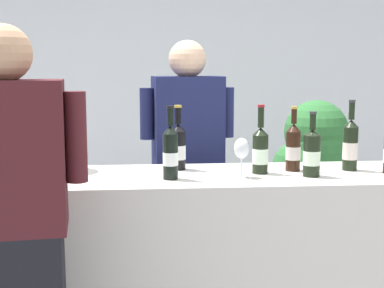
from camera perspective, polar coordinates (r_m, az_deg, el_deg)
The scene contains 14 objects.
wall_back at distance 5.17m, azimuth -1.30°, elevation 6.87°, with size 8.00×0.10×2.80m, color silver.
counter at distance 2.77m, azimuth 2.20°, elevation -13.42°, with size 2.52×0.58×1.00m, color beige.
wine_bottle_0 at distance 2.66m, azimuth 7.21°, elevation -0.63°, with size 0.08×0.08×0.34m.
wine_bottle_1 at distance 2.83m, azimuth 16.34°, elevation -0.09°, with size 0.07×0.07×0.35m.
wine_bottle_2 at distance 2.50m, azimuth -2.28°, elevation -0.83°, with size 0.07×0.07×0.34m.
wine_bottle_4 at distance 2.73m, azimuth -1.48°, elevation -0.24°, with size 0.08×0.08×0.33m.
wine_bottle_6 at distance 2.75m, azimuth 10.62°, elevation -0.33°, with size 0.07×0.07×0.32m.
wine_bottle_7 at distance 2.81m, azimuth -18.83°, elevation -0.53°, with size 0.07×0.07×0.32m.
wine_bottle_8 at distance 2.63m, azimuth 12.51°, elevation -0.93°, with size 0.08×0.08×0.31m.
wine_glass at distance 2.55m, azimuth 5.24°, elevation -0.61°, with size 0.07×0.07×0.19m.
ice_bucket at distance 2.79m, azimuth -14.10°, elevation -0.26°, with size 0.24×0.24×0.24m.
person_server at distance 3.25m, azimuth -0.47°, elevation -4.26°, with size 0.56×0.28×1.67m.
person_guest at distance 2.15m, azimuth -18.35°, elevation -11.35°, with size 0.56×0.28×1.67m.
potted_shrub at distance 3.98m, azimuth 12.30°, elevation -2.09°, with size 0.55×0.59×1.29m.
Camera 1 is at (-0.32, -2.56, 1.53)m, focal length 50.62 mm.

